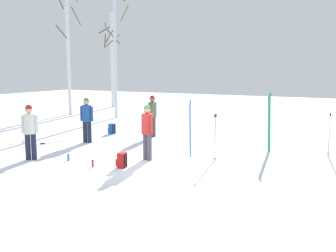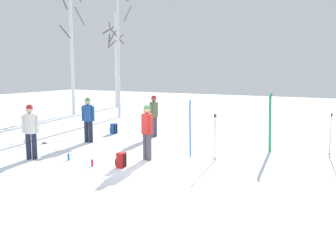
# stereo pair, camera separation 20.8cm
# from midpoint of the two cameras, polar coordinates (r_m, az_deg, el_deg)

# --- Properties ---
(ground_plane) EXTENTS (60.00, 60.00, 0.00)m
(ground_plane) POSITION_cam_midpoint_polar(r_m,az_deg,el_deg) (11.18, -4.48, -6.14)
(ground_plane) COLOR white
(person_0) EXTENTS (0.49, 0.34, 1.72)m
(person_0) POSITION_cam_midpoint_polar(r_m,az_deg,el_deg) (11.93, -3.57, -0.39)
(person_0) COLOR #4C4C56
(person_0) RESTS_ON ground_plane
(person_1) EXTENTS (0.46, 0.34, 1.72)m
(person_1) POSITION_cam_midpoint_polar(r_m,az_deg,el_deg) (12.70, -20.04, -0.35)
(person_1) COLOR #1E2338
(person_1) RESTS_ON ground_plane
(person_2) EXTENTS (0.34, 0.52, 1.72)m
(person_2) POSITION_cam_midpoint_polar(r_m,az_deg,el_deg) (15.97, -2.68, 1.88)
(person_2) COLOR #4C4C56
(person_2) RESTS_ON ground_plane
(person_3) EXTENTS (0.51, 0.34, 1.72)m
(person_3) POSITION_cam_midpoint_polar(r_m,az_deg,el_deg) (15.04, -12.22, 1.28)
(person_3) COLOR #1E2338
(person_3) RESTS_ON ground_plane
(ski_pair_planted_0) EXTENTS (0.18, 0.16, 1.99)m
(ski_pair_planted_0) POSITION_cam_midpoint_polar(r_m,az_deg,el_deg) (13.57, 14.19, 0.48)
(ski_pair_planted_0) COLOR green
(ski_pair_planted_0) RESTS_ON ground_plane
(ski_pair_planted_1) EXTENTS (0.06, 0.25, 1.84)m
(ski_pair_planted_1) POSITION_cam_midpoint_polar(r_m,az_deg,el_deg) (12.27, 2.78, -0.45)
(ski_pair_planted_1) COLOR blue
(ski_pair_planted_1) RESTS_ON ground_plane
(ski_pair_lying_0) EXTENTS (0.66, 1.85, 0.05)m
(ski_pair_lying_0) POSITION_cam_midpoint_polar(r_m,az_deg,el_deg) (15.29, -18.41, -2.53)
(ski_pair_lying_0) COLOR white
(ski_pair_lying_0) RESTS_ON ground_plane
(ski_poles_0) EXTENTS (0.07, 0.21, 1.45)m
(ski_poles_0) POSITION_cam_midpoint_polar(r_m,az_deg,el_deg) (11.86, 6.41, -1.49)
(ski_poles_0) COLOR #B2B2BC
(ski_poles_0) RESTS_ON ground_plane
(ski_poles_1) EXTENTS (0.07, 0.20, 1.39)m
(ski_poles_1) POSITION_cam_midpoint_polar(r_m,az_deg,el_deg) (13.55, 22.18, -0.94)
(ski_poles_1) COLOR #B2B2BC
(ski_poles_1) RESTS_ON ground_plane
(backpack_0) EXTENTS (0.32, 0.29, 0.44)m
(backpack_0) POSITION_cam_midpoint_polar(r_m,az_deg,el_deg) (11.20, -7.34, -5.03)
(backpack_0) COLOR red
(backpack_0) RESTS_ON ground_plane
(backpack_1) EXTENTS (0.30, 0.27, 0.44)m
(backpack_1) POSITION_cam_midpoint_polar(r_m,az_deg,el_deg) (16.99, -8.59, -0.42)
(backpack_1) COLOR #1E4C99
(backpack_1) RESTS_ON ground_plane
(water_bottle_0) EXTENTS (0.07, 0.07, 0.22)m
(water_bottle_0) POSITION_cam_midpoint_polar(r_m,az_deg,el_deg) (12.37, -14.87, -4.48)
(water_bottle_0) COLOR #1E72BF
(water_bottle_0) RESTS_ON ground_plane
(water_bottle_1) EXTENTS (0.07, 0.07, 0.21)m
(water_bottle_1) POSITION_cam_midpoint_polar(r_m,az_deg,el_deg) (11.45, -11.50, -5.42)
(water_bottle_1) COLOR red
(water_bottle_1) RESTS_ON ground_plane
(birch_tree_0) EXTENTS (1.45, 1.42, 6.67)m
(birch_tree_0) POSITION_cam_midpoint_polar(r_m,az_deg,el_deg) (28.51, -8.44, 9.77)
(birch_tree_0) COLOR silver
(birch_tree_0) RESTS_ON ground_plane
(birch_tree_1) EXTENTS (1.30, 1.30, 7.66)m
(birch_tree_1) POSITION_cam_midpoint_polar(r_m,az_deg,el_deg) (24.37, -14.68, 10.98)
(birch_tree_1) COLOR silver
(birch_tree_1) RESTS_ON ground_plane
(birch_tree_2) EXTENTS (1.44, 1.66, 7.02)m
(birch_tree_2) POSITION_cam_midpoint_polar(r_m,az_deg,el_deg) (22.41, -8.01, 10.56)
(birch_tree_2) COLOR silver
(birch_tree_2) RESTS_ON ground_plane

